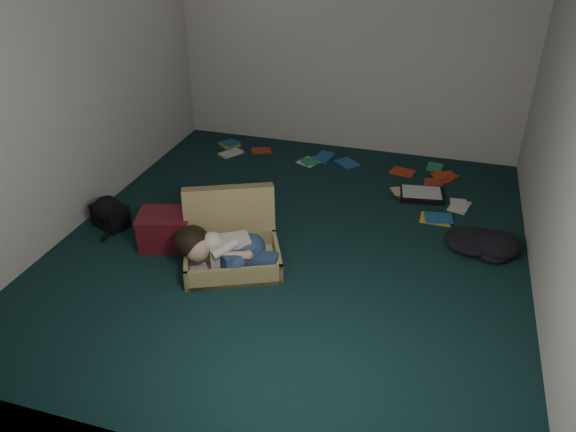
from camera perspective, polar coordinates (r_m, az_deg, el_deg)
The scene contains 12 objects.
floor at distance 5.02m, azimuth 0.49°, elevation -2.64°, with size 4.50×4.50×0.00m, color #0F2B2B.
wall_back at distance 6.57m, azimuth 6.32°, elevation 17.49°, with size 4.50×4.50×0.00m, color silver.
wall_front at distance 2.58m, azimuth -13.58°, elevation -4.15°, with size 4.50×4.50×0.00m, color silver.
wall_left at distance 5.34m, azimuth -21.07°, elevation 12.79°, with size 4.50×4.50×0.00m, color silver.
wall_right at distance 4.38m, azimuth 26.87°, elevation 7.96°, with size 4.50×4.50×0.00m, color silver.
suitcase at distance 4.74m, azimuth -5.79°, elevation -2.51°, with size 1.02×1.01×0.57m.
person at distance 4.55m, azimuth -6.39°, elevation -3.39°, with size 0.86×0.47×0.35m.
maroon_bin at distance 5.01m, azimuth -12.33°, elevation -1.35°, with size 0.53×0.47×0.31m.
backpack at distance 5.45m, azimuth -17.61°, elevation 0.11°, with size 0.40×0.32×0.24m, color black, non-canonical shape.
clothing_pile at distance 5.18m, azimuth 19.13°, elevation -2.36°, with size 0.48×0.39×0.15m, color black, non-canonical shape.
paper_tray at distance 5.90m, azimuth 13.39°, elevation 2.15°, with size 0.47×0.38×0.06m.
book_scatter at distance 6.32m, azimuth 7.13°, elevation 4.53°, with size 2.99×1.42×0.02m.
Camera 1 is at (1.17, -4.06, 2.71)m, focal length 35.00 mm.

